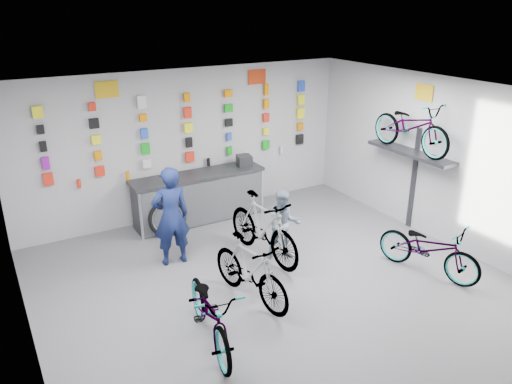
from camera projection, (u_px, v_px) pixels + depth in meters
floor at (298, 306)px, 7.36m from camera, size 8.00×8.00×0.00m
ceiling at (306, 103)px, 6.27m from camera, size 8.00×8.00×0.00m
wall_back at (188, 144)px, 10.04m from camera, size 7.00×0.00×7.00m
wall_left at (25, 279)px, 5.18m from camera, size 0.00×8.00×8.00m
wall_right at (471, 171)px, 8.45m from camera, size 0.00×8.00×8.00m
counter at (199, 198)px, 10.04m from camera, size 2.70×0.66×1.00m
merch_wall at (191, 130)px, 9.91m from camera, size 5.57×0.08×1.57m
wall_bracket at (411, 157)px, 9.35m from camera, size 0.39×1.90×2.00m
sign_left at (107, 90)px, 8.89m from camera, size 0.42×0.02×0.30m
sign_right at (257, 77)px, 10.34m from camera, size 0.42×0.02×0.30m
sign_side at (424, 93)px, 9.00m from camera, size 0.02×0.40×0.30m
bike_left at (210, 312)px, 6.40m from camera, size 0.91×1.87×0.94m
bike_center at (250, 270)px, 7.32m from camera, size 0.75×1.73×1.01m
bike_right at (429, 248)px, 8.08m from camera, size 1.09×1.83×0.91m
bike_service at (263, 227)px, 8.54m from camera, size 0.73×1.94×1.14m
bike_wall at (411, 126)px, 9.10m from camera, size 0.63×1.80×0.95m
clerk at (171, 216)px, 8.27m from camera, size 0.66×0.46×1.72m
customer at (284, 225)px, 8.50m from camera, size 0.73×0.65×1.25m
spare_wheel at (168, 218)px, 9.40m from camera, size 0.75×0.19×0.74m
register at (244, 160)px, 10.31m from camera, size 0.33×0.35×0.22m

